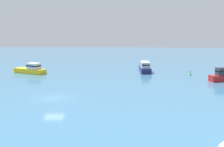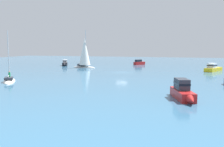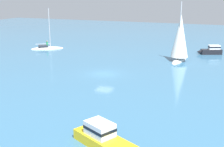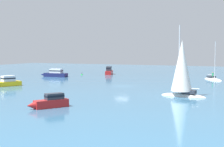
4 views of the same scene
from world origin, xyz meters
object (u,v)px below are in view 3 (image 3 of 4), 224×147
Objects in this scene: cabin_cruiser at (211,50)px; sailboat at (180,40)px; sailboat_1 at (47,48)px; motor_cruiser at (107,141)px.

sailboat is at bearing 37.55° from cabin_cruiser.
sailboat_1 is 1.82× the size of cabin_cruiser.
sailboat is 29.22m from sailboat_1.
sailboat_1 is at bearing -11.29° from cabin_cruiser.
motor_cruiser is at bearing 60.27° from cabin_cruiser.
sailboat_1 is 34.52m from cabin_cruiser.
sailboat is (0.04, 33.44, 3.15)m from motor_cruiser.
sailboat_1 is at bearing 156.34° from motor_cruiser.
sailboat is 2.18× the size of cabin_cruiser.
motor_cruiser is 33.59m from sailboat.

